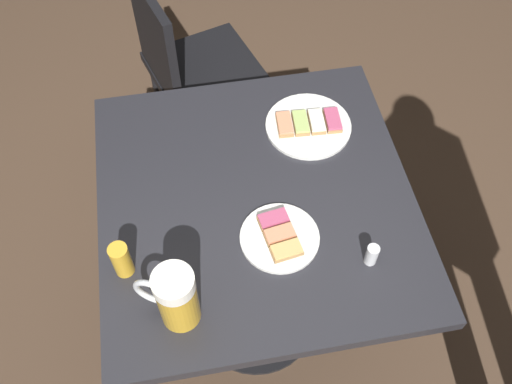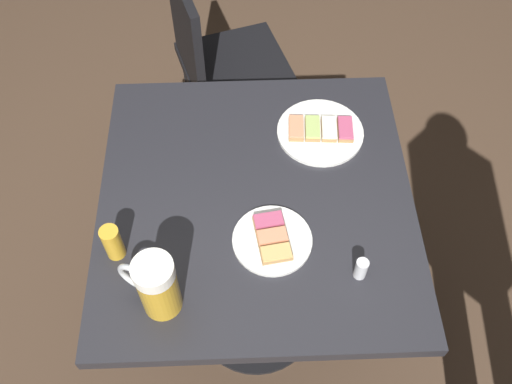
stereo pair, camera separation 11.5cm
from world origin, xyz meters
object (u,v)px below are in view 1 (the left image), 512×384
Objects in this scene: plate_far at (280,237)px; beer_glass_small at (121,260)px; plate_near at (308,125)px; beer_mug at (175,297)px; salt_shaker at (372,255)px; cafe_chair at (189,67)px.

plate_far is 1.96× the size of beer_glass_small.
beer_glass_small reaches higher than plate_near.
plate_near is at bearing -114.03° from plate_far.
beer_glass_small reaches higher than plate_far.
beer_glass_small is at bearing 2.74° from plate_far.
beer_mug is (0.26, 0.15, 0.08)m from plate_far.
beer_glass_small is 0.57m from salt_shaker.
plate_far is (0.15, 0.34, 0.00)m from plate_near.
beer_glass_small reaches higher than cafe_chair.
plate_far is 0.22× the size of cafe_chair.
salt_shaker is 0.07× the size of cafe_chair.
plate_near and plate_far have the same top height.
plate_near is 2.41× the size of beer_glass_small.
beer_mug is at bearing -23.08° from cafe_chair.
beer_mug is at bearing 130.99° from beer_glass_small.
beer_glass_small reaches higher than salt_shaker.
salt_shaker is at bearing -173.44° from beer_mug.
beer_mug is at bearing 30.01° from plate_far.
salt_shaker reaches higher than plate_near.
beer_glass_small is 1.65× the size of salt_shaker.
beer_glass_small is (0.52, 0.35, 0.04)m from plate_near.
cafe_chair is (0.14, -0.91, -0.27)m from plate_far.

